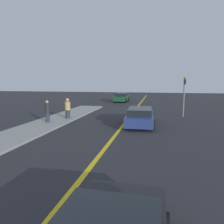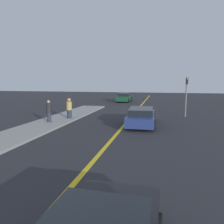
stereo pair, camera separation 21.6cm
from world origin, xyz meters
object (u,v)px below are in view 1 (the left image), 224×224
object	(u,v)px
car_far_distant	(122,97)
pedestrian_mid_group	(68,109)
pedestrian_near_curb	(47,111)
traffic_light	(184,92)
car_ahead_center	(140,116)

from	to	relation	value
car_far_distant	pedestrian_mid_group	world-z (taller)	pedestrian_mid_group
car_far_distant	pedestrian_mid_group	bearing A→B (deg)	-94.11
pedestrian_near_curb	pedestrian_mid_group	distance (m)	2.01
traffic_light	car_ahead_center	bearing A→B (deg)	-128.53
pedestrian_mid_group	pedestrian_near_curb	bearing A→B (deg)	-111.82
traffic_light	car_far_distant	bearing A→B (deg)	120.67
pedestrian_mid_group	car_ahead_center	bearing A→B (deg)	-7.71
car_ahead_center	traffic_light	xyz separation A→B (m)	(3.39, 4.26, 1.51)
car_ahead_center	pedestrian_near_curb	bearing A→B (deg)	-172.73
car_far_distant	traffic_light	size ratio (longest dim) A/B	1.19
car_ahead_center	car_far_distant	distance (m)	17.30
car_ahead_center	pedestrian_mid_group	bearing A→B (deg)	170.11
car_ahead_center	pedestrian_near_curb	size ratio (longest dim) A/B	3.05
pedestrian_near_curb	pedestrian_mid_group	world-z (taller)	pedestrian_mid_group
car_far_distant	traffic_light	world-z (taller)	traffic_light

